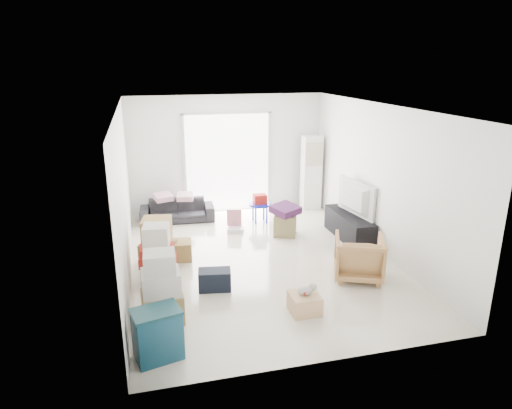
{
  "coord_description": "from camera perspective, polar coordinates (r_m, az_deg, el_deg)",
  "views": [
    {
      "loc": [
        -1.92,
        -7.25,
        3.41
      ],
      "look_at": [
        -0.03,
        0.2,
        0.98
      ],
      "focal_mm": 32.0,
      "sensor_mm": 36.0,
      "label": 1
    }
  ],
  "objects": [
    {
      "name": "kids_table",
      "position": [
        9.98,
        0.48,
        0.25
      ],
      "size": [
        0.5,
        0.5,
        0.63
      ],
      "rotation": [
        0.0,
        0.0,
        -0.02
      ],
      "color": "#1119B2",
      "rests_on": "room_shell"
    },
    {
      "name": "box_stack_b",
      "position": [
        7.32,
        -12.16,
        -6.82
      ],
      "size": [
        0.6,
        0.56,
        1.02
      ],
      "rotation": [
        0.0,
        0.0,
        -0.06
      ],
      "color": "olive",
      "rests_on": "room_shell"
    },
    {
      "name": "pillow_right",
      "position": [
        10.12,
        -8.89,
        1.76
      ],
      "size": [
        0.44,
        0.38,
        0.13
      ],
      "primitive_type": "cube",
      "rotation": [
        0.0,
        0.0,
        -0.18
      ],
      "color": "#EEADC5",
      "rests_on": "sofa"
    },
    {
      "name": "ac_tower",
      "position": [
        10.93,
        6.91,
        3.97
      ],
      "size": [
        0.45,
        0.3,
        1.75
      ],
      "primitive_type": "cube",
      "color": "white",
      "rests_on": "room_shell"
    },
    {
      "name": "blanket",
      "position": [
        9.23,
        3.69,
        -0.87
      ],
      "size": [
        0.64,
        0.64,
        0.14
      ],
      "primitive_type": "cube",
      "rotation": [
        0.0,
        0.0,
        0.46
      ],
      "color": "#552254",
      "rests_on": "ottoman"
    },
    {
      "name": "tv_console",
      "position": [
        9.32,
        11.58,
        -2.69
      ],
      "size": [
        0.45,
        1.49,
        0.5
      ],
      "primitive_type": "cube",
      "color": "black",
      "rests_on": "room_shell"
    },
    {
      "name": "pillow_left",
      "position": [
        10.17,
        -11.56,
        1.66
      ],
      "size": [
        0.49,
        0.43,
        0.13
      ],
      "primitive_type": "cube",
      "rotation": [
        0.0,
        0.0,
        0.3
      ],
      "color": "#EEADC5",
      "rests_on": "sofa"
    },
    {
      "name": "room_shell",
      "position": [
        7.78,
        0.56,
        2.16
      ],
      "size": [
        4.98,
        6.48,
        3.18
      ],
      "color": "silver",
      "rests_on": "ground"
    },
    {
      "name": "storage_bins",
      "position": [
        5.73,
        -12.21,
        -15.54
      ],
      "size": [
        0.64,
        0.51,
        0.64
      ],
      "rotation": [
        0.0,
        0.0,
        0.25
      ],
      "color": "navy",
      "rests_on": "room_shell"
    },
    {
      "name": "loose_box",
      "position": [
        8.33,
        -9.43,
        -5.65
      ],
      "size": [
        0.44,
        0.44,
        0.33
      ],
      "primitive_type": "cube",
      "rotation": [
        0.0,
        0.0,
        -0.1
      ],
      "color": "olive",
      "rests_on": "room_shell"
    },
    {
      "name": "plush_bunny",
      "position": [
        6.55,
        6.4,
        -10.54
      ],
      "size": [
        0.29,
        0.17,
        0.15
      ],
      "rotation": [
        0.0,
        0.0,
        0.53
      ],
      "color": "#B2ADA8",
      "rests_on": "wood_crate"
    },
    {
      "name": "armchair",
      "position": [
        7.64,
        12.74,
        -6.22
      ],
      "size": [
        0.98,
        0.95,
        0.78
      ],
      "primitive_type": "imported",
      "rotation": [
        0.0,
        0.0,
        2.75
      ],
      "color": "tan",
      "rests_on": "room_shell"
    },
    {
      "name": "duffel_bag",
      "position": [
        7.21,
        -5.19,
        -9.35
      ],
      "size": [
        0.54,
        0.37,
        0.32
      ],
      "primitive_type": "cube",
      "rotation": [
        0.0,
        0.0,
        -0.15
      ],
      "color": "black",
      "rests_on": "room_shell"
    },
    {
      "name": "box_stack_a",
      "position": [
        6.38,
        -11.72,
        -10.5
      ],
      "size": [
        0.56,
        0.48,
        1.01
      ],
      "rotation": [
        0.0,
        0.0,
        -0.01
      ],
      "color": "olive",
      "rests_on": "room_shell"
    },
    {
      "name": "toy_walker",
      "position": [
        9.58,
        -2.63,
        -2.58
      ],
      "size": [
        0.4,
        0.37,
        0.44
      ],
      "rotation": [
        0.0,
        0.0,
        -0.3
      ],
      "color": "silver",
      "rests_on": "room_shell"
    },
    {
      "name": "ottoman",
      "position": [
        9.32,
        3.65,
        -2.55
      ],
      "size": [
        0.57,
        0.57,
        0.44
      ],
      "primitive_type": "cube",
      "rotation": [
        0.0,
        0.0,
        -0.39
      ],
      "color": "#8E8453",
      "rests_on": "room_shell"
    },
    {
      "name": "television",
      "position": [
        9.22,
        11.7,
        -0.79
      ],
      "size": [
        0.84,
        1.26,
        0.15
      ],
      "primitive_type": "imported",
      "rotation": [
        0.0,
        0.0,
        1.71
      ],
      "color": "black",
      "rests_on": "tv_console"
    },
    {
      "name": "box_stack_c",
      "position": [
        8.13,
        -12.21,
        -4.61
      ],
      "size": [
        0.69,
        0.64,
        0.83
      ],
      "rotation": [
        0.0,
        0.0,
        -0.26
      ],
      "color": "olive",
      "rests_on": "room_shell"
    },
    {
      "name": "wood_crate",
      "position": [
        6.63,
        6.09,
        -12.16
      ],
      "size": [
        0.42,
        0.42,
        0.27
      ],
      "primitive_type": "cube",
      "rotation": [
        0.0,
        0.0,
        -0.02
      ],
      "color": "tan",
      "rests_on": "room_shell"
    },
    {
      "name": "sliding_door",
      "position": [
        10.63,
        -3.57,
        5.72
      ],
      "size": [
        2.1,
        0.04,
        2.33
      ],
      "color": "white",
      "rests_on": "room_shell"
    },
    {
      "name": "sofa",
      "position": [
        10.25,
        -9.84,
        -0.32
      ],
      "size": [
        1.64,
        0.57,
        0.63
      ],
      "primitive_type": "imported",
      "rotation": [
        0.0,
        0.0,
        -0.06
      ],
      "color": "#29292E",
      "rests_on": "room_shell"
    }
  ]
}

